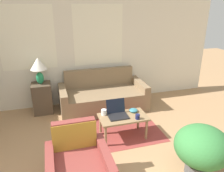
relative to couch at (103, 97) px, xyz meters
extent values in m
cube|color=silver|center=(-0.62, 0.45, 1.05)|extent=(6.92, 0.05, 2.60)
cube|color=white|center=(-1.45, 0.42, 1.30)|extent=(1.10, 0.01, 1.30)
cube|color=white|center=(0.03, 0.42, 1.30)|extent=(1.10, 0.01, 1.30)
cube|color=brown|center=(0.06, -0.65, -0.25)|extent=(1.48, 1.91, 0.01)
cube|color=#846B4C|center=(0.00, -0.07, -0.05)|extent=(1.58, 0.87, 0.41)
cube|color=#846B4C|center=(0.00, 0.30, 0.16)|extent=(1.58, 0.12, 0.82)
cube|color=#846B4C|center=(-0.86, -0.07, 0.02)|extent=(0.14, 0.87, 0.56)
cube|color=#846B4C|center=(0.86, -0.07, 0.02)|extent=(0.14, 0.87, 0.56)
cube|color=brown|center=(-0.84, -1.90, 0.16)|extent=(0.55, 0.10, 0.84)
cube|color=brown|center=(-0.52, -2.23, 0.03)|extent=(0.10, 0.77, 0.57)
cube|color=#A87F28|center=(-0.84, -1.95, 0.27)|extent=(0.56, 0.01, 0.60)
cube|color=#4C3D2D|center=(-1.28, 0.15, 0.07)|extent=(0.39, 0.39, 0.65)
ellipsoid|color=#1E8451|center=(-1.28, 0.15, 0.52)|extent=(0.15, 0.15, 0.25)
cylinder|color=tan|center=(-1.28, 0.15, 0.68)|extent=(0.02, 0.02, 0.06)
cone|color=white|center=(-1.28, 0.15, 0.83)|extent=(0.33, 0.33, 0.24)
cube|color=#8E704C|center=(0.06, -1.23, 0.14)|extent=(0.82, 0.46, 0.03)
cylinder|color=#8E704C|center=(-0.30, -1.41, -0.06)|extent=(0.04, 0.04, 0.38)
cylinder|color=#8E704C|center=(0.42, -1.41, -0.06)|extent=(0.04, 0.04, 0.38)
cylinder|color=#8E704C|center=(-0.30, -1.05, -0.06)|extent=(0.04, 0.04, 0.38)
cylinder|color=#8E704C|center=(0.42, -1.05, -0.06)|extent=(0.04, 0.04, 0.38)
cube|color=black|center=(-0.03, -1.24, 0.16)|extent=(0.33, 0.25, 0.02)
cube|color=black|center=(-0.03, -1.08, 0.29)|extent=(0.33, 0.08, 0.24)
cylinder|color=white|center=(-0.25, -1.09, 0.20)|extent=(0.09, 0.09, 0.10)
cylinder|color=#191E4C|center=(0.26, -1.39, 0.20)|extent=(0.07, 0.07, 0.08)
ellipsoid|color=teal|center=(0.29, -1.13, 0.18)|extent=(0.15, 0.15, 0.06)
cylinder|color=#4C4C4C|center=(0.77, -2.37, -0.16)|extent=(0.35, 0.35, 0.18)
ellipsoid|color=#337538|center=(0.77, -2.37, 0.20)|extent=(0.73, 0.73, 0.55)
camera|label=1|loc=(-1.05, -4.34, 1.97)|focal=35.00mm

